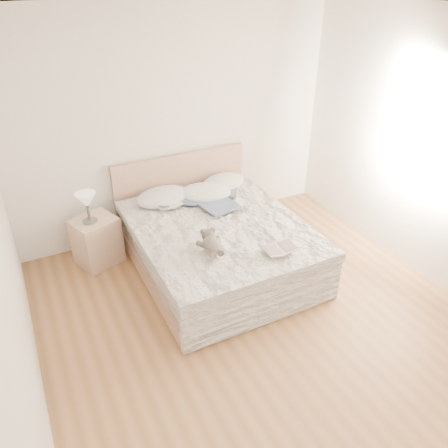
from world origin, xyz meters
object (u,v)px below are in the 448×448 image
Objects in this scene: table_lamp at (86,202)px; photo_book at (168,205)px; bed at (216,243)px; nightstand at (97,241)px; teddy_bear at (212,250)px; childrens_book at (280,249)px.

photo_book is at bearing -9.64° from table_lamp.
bed is 1.36m from nightstand.
table_lamp is 1.52m from teddy_bear.
bed is 0.92m from childrens_book.
table_lamp reaches higher than childrens_book.
bed is 1.46m from table_lamp.
photo_book is 1.47m from childrens_book.
childrens_book is at bearing -44.15° from table_lamp.
table_lamp reaches higher than photo_book.
photo_book is at bearing -12.46° from nightstand.
childrens_book is (1.50, -1.46, -0.18)m from table_lamp.
photo_book is at bearing 98.01° from teddy_bear.
teddy_bear is at bearing -53.44° from table_lamp.
table_lamp is 2.11m from childrens_book.
photo_book is at bearing 125.20° from bed.
childrens_book is 1.06× the size of teddy_bear.
photo_book is (0.85, -0.15, -0.18)m from table_lamp.
table_lamp is 1.05× the size of childrens_book.
nightstand is at bearing 156.09° from photo_book.
table_lamp reaches higher than teddy_bear.
bed is 3.83× the size of nightstand.
photo_book is (-0.36, 0.50, 0.32)m from bed.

